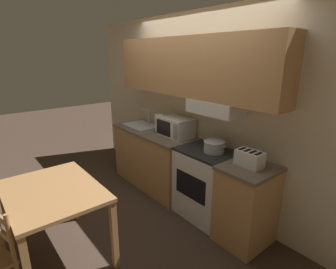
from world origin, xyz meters
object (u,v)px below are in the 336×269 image
object	(u,v)px
stove_range	(206,184)
cooking_pot	(214,146)
toaster	(249,158)
paper_towel_roll	(159,123)
microwave	(176,127)
sink_basin	(141,125)
dining_table	(53,199)

from	to	relation	value
stove_range	cooking_pot	xyz separation A→B (m)	(0.09, 0.02, 0.52)
toaster	paper_towel_roll	bearing A→B (deg)	178.31
stove_range	microwave	bearing A→B (deg)	172.80
sink_basin	dining_table	world-z (taller)	sink_basin
sink_basin	paper_towel_roll	bearing A→B (deg)	7.98
toaster	sink_basin	world-z (taller)	sink_basin
cooking_pot	paper_towel_roll	size ratio (longest dim) A/B	1.30
cooking_pot	microwave	bearing A→B (deg)	175.27
microwave	dining_table	xyz separation A→B (m)	(0.24, -1.78, -0.36)
stove_range	paper_towel_roll	size ratio (longest dim) A/B	3.51
microwave	sink_basin	distance (m)	0.77
toaster	sink_basin	xyz separation A→B (m)	(-2.03, -0.01, -0.07)
stove_range	toaster	size ratio (longest dim) A/B	3.13
sink_basin	paper_towel_roll	size ratio (longest dim) A/B	2.23
cooking_pot	sink_basin	xyz separation A→B (m)	(-1.52, -0.04, -0.06)
microwave	stove_range	bearing A→B (deg)	-7.20
stove_range	microwave	xyz separation A→B (m)	(-0.68, 0.09, 0.58)
cooking_pot	paper_towel_roll	xyz separation A→B (m)	(-1.11, 0.02, 0.05)
sink_basin	dining_table	bearing A→B (deg)	-59.40
stove_range	dining_table	distance (m)	1.77
cooking_pot	stove_range	bearing A→B (deg)	-165.31
stove_range	sink_basin	distance (m)	1.51
toaster	dining_table	xyz separation A→B (m)	(-1.03, -1.69, -0.31)
cooking_pot	toaster	distance (m)	0.51
sink_basin	toaster	bearing A→B (deg)	0.29
microwave	paper_towel_roll	world-z (taller)	microwave
toaster	cooking_pot	bearing A→B (deg)	177.03
cooking_pot	sink_basin	world-z (taller)	sink_basin
stove_range	cooking_pot	distance (m)	0.53
paper_towel_roll	cooking_pot	bearing A→B (deg)	-1.11
microwave	paper_towel_roll	size ratio (longest dim) A/B	1.90
cooking_pot	microwave	size ratio (longest dim) A/B	0.68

